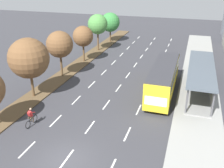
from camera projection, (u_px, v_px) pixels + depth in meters
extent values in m
plane|color=#38383D|center=(66.00, 160.00, 18.96)|extent=(140.00, 140.00, 0.00)
cube|color=brown|center=(78.00, 64.00, 38.74)|extent=(2.60, 52.00, 0.12)
cube|color=gray|center=(199.00, 78.00, 33.77)|extent=(4.50, 52.00, 0.15)
cube|color=white|center=(27.00, 149.00, 20.05)|extent=(0.14, 2.20, 0.01)
cube|color=white|center=(56.00, 121.00, 23.98)|extent=(0.14, 2.20, 0.01)
cube|color=white|center=(76.00, 100.00, 27.92)|extent=(0.14, 2.20, 0.01)
cube|color=white|center=(92.00, 84.00, 31.85)|extent=(0.14, 2.20, 0.01)
cube|color=white|center=(104.00, 72.00, 35.79)|extent=(0.14, 2.20, 0.01)
cube|color=white|center=(114.00, 63.00, 39.72)|extent=(0.14, 2.20, 0.01)
cube|color=white|center=(121.00, 55.00, 43.66)|extent=(0.14, 2.20, 0.01)
cube|color=white|center=(128.00, 48.00, 47.59)|extent=(0.14, 2.20, 0.01)
cube|color=white|center=(134.00, 42.00, 51.53)|extent=(0.14, 2.20, 0.01)
cube|color=white|center=(139.00, 37.00, 55.46)|extent=(0.14, 2.20, 0.01)
cube|color=white|center=(67.00, 159.00, 19.06)|extent=(0.14, 2.20, 0.01)
cube|color=white|center=(90.00, 127.00, 22.99)|extent=(0.14, 2.20, 0.01)
cube|color=white|center=(106.00, 105.00, 26.93)|extent=(0.14, 2.20, 0.01)
cube|color=white|center=(118.00, 88.00, 30.86)|extent=(0.14, 2.20, 0.01)
cube|color=white|center=(128.00, 75.00, 34.80)|extent=(0.14, 2.20, 0.01)
cube|color=white|center=(135.00, 65.00, 38.73)|extent=(0.14, 2.20, 0.01)
cube|color=white|center=(141.00, 56.00, 42.67)|extent=(0.14, 2.20, 0.01)
cube|color=white|center=(147.00, 49.00, 46.60)|extent=(0.14, 2.20, 0.01)
cube|color=white|center=(151.00, 44.00, 50.54)|extent=(0.14, 2.20, 0.01)
cube|color=white|center=(155.00, 39.00, 54.47)|extent=(0.14, 2.20, 0.01)
cube|color=white|center=(127.00, 134.00, 22.00)|extent=(0.14, 2.20, 0.01)
cube|color=white|center=(139.00, 110.00, 25.94)|extent=(0.14, 2.20, 0.01)
cube|color=white|center=(147.00, 92.00, 29.87)|extent=(0.14, 2.20, 0.01)
cube|color=white|center=(153.00, 78.00, 33.81)|extent=(0.14, 2.20, 0.01)
cube|color=white|center=(158.00, 67.00, 37.74)|extent=(0.14, 2.20, 0.01)
cube|color=white|center=(162.00, 58.00, 41.68)|extent=(0.14, 2.20, 0.01)
cube|color=white|center=(166.00, 51.00, 45.61)|extent=(0.14, 2.20, 0.01)
cube|color=white|center=(169.00, 45.00, 49.55)|extent=(0.14, 2.20, 0.01)
cube|color=white|center=(171.00, 40.00, 53.48)|extent=(0.14, 2.20, 0.01)
cube|color=gray|center=(198.00, 89.00, 30.06)|extent=(2.60, 13.06, 0.10)
cylinder|color=#56565B|center=(187.00, 101.00, 24.38)|extent=(0.16, 0.16, 2.60)
cylinder|color=#56565B|center=(191.00, 61.00, 35.34)|extent=(0.16, 0.16, 2.60)
cylinder|color=#56565B|center=(213.00, 104.00, 23.71)|extent=(0.16, 0.16, 2.60)
cylinder|color=#56565B|center=(209.00, 63.00, 34.67)|extent=(0.16, 0.16, 2.60)
cube|color=gray|center=(211.00, 80.00, 29.18)|extent=(0.10, 12.41, 2.34)
cube|color=#4C5660|center=(202.00, 67.00, 28.98)|extent=(2.90, 13.46, 0.16)
cube|color=yellow|center=(163.00, 78.00, 28.87)|extent=(2.50, 11.20, 2.80)
cube|color=#2D3D4C|center=(164.00, 71.00, 28.53)|extent=(2.54, 10.30, 0.90)
cube|color=#333338|center=(165.00, 66.00, 28.29)|extent=(2.45, 10.98, 0.12)
cube|color=#2D3D4C|center=(169.00, 61.00, 33.63)|extent=(2.25, 0.06, 1.54)
cube|color=white|center=(156.00, 101.00, 24.04)|extent=(2.12, 0.04, 0.90)
cylinder|color=black|center=(158.00, 77.00, 32.75)|extent=(0.30, 1.00, 1.00)
cylinder|color=black|center=(175.00, 79.00, 32.12)|extent=(0.30, 1.00, 1.00)
cylinder|color=black|center=(148.00, 101.00, 26.69)|extent=(0.30, 1.00, 1.00)
cylinder|color=black|center=(169.00, 104.00, 26.06)|extent=(0.30, 1.00, 1.00)
torus|color=black|center=(35.00, 119.00, 23.66)|extent=(0.06, 0.72, 0.72)
torus|color=black|center=(28.00, 125.00, 22.70)|extent=(0.06, 0.72, 0.72)
cylinder|color=black|center=(31.00, 119.00, 23.06)|extent=(0.05, 0.93, 0.05)
cylinder|color=black|center=(31.00, 121.00, 23.05)|extent=(0.05, 0.57, 0.42)
cylinder|color=black|center=(30.00, 120.00, 22.88)|extent=(0.04, 0.04, 0.40)
cube|color=black|center=(30.00, 118.00, 22.80)|extent=(0.12, 0.24, 0.06)
cylinder|color=black|center=(34.00, 114.00, 23.39)|extent=(0.46, 0.04, 0.04)
cube|color=red|center=(30.00, 114.00, 22.83)|extent=(0.30, 0.36, 0.59)
cube|color=#A82323|center=(29.00, 114.00, 22.68)|extent=(0.26, 0.26, 0.42)
sphere|color=tan|center=(30.00, 109.00, 22.77)|extent=(0.20, 0.20, 0.20)
cylinder|color=brown|center=(30.00, 118.00, 22.99)|extent=(0.12, 0.42, 0.25)
cylinder|color=brown|center=(31.00, 119.00, 23.25)|extent=(0.10, 0.17, 0.41)
cylinder|color=brown|center=(32.00, 118.00, 22.93)|extent=(0.12, 0.42, 0.25)
cylinder|color=brown|center=(33.00, 119.00, 23.18)|extent=(0.10, 0.17, 0.41)
cylinder|color=red|center=(30.00, 112.00, 23.05)|extent=(0.09, 0.47, 0.28)
cylinder|color=red|center=(33.00, 112.00, 22.95)|extent=(0.09, 0.47, 0.28)
cylinder|color=brown|center=(32.00, 84.00, 28.09)|extent=(0.28, 0.28, 2.78)
sphere|color=brown|center=(29.00, 58.00, 26.89)|extent=(4.35, 4.35, 4.35)
cylinder|color=brown|center=(61.00, 65.00, 33.81)|extent=(0.28, 0.28, 2.99)
sphere|color=brown|center=(60.00, 44.00, 32.70)|extent=(3.47, 3.47, 3.47)
cylinder|color=brown|center=(84.00, 53.00, 39.53)|extent=(0.28, 0.28, 2.77)
sphere|color=brown|center=(83.00, 36.00, 38.51)|extent=(3.13, 3.13, 3.13)
cylinder|color=brown|center=(98.00, 41.00, 45.22)|extent=(0.28, 0.28, 3.32)
sphere|color=#4C8E42|center=(98.00, 24.00, 44.05)|extent=(3.45, 3.45, 3.45)
cylinder|color=brown|center=(110.00, 35.00, 51.13)|extent=(0.28, 0.28, 2.48)
sphere|color=#38843D|center=(110.00, 22.00, 50.08)|extent=(3.73, 3.73, 3.73)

